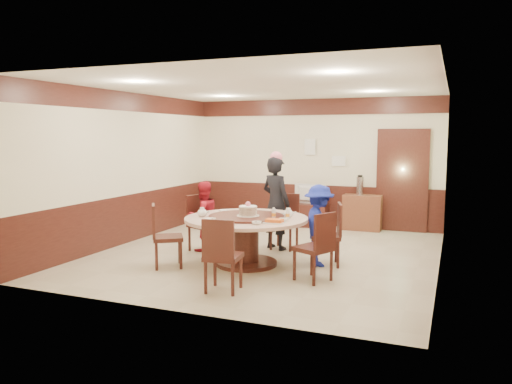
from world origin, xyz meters
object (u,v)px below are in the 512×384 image
at_px(tv_stand, 309,215).
at_px(shrimp_platter, 275,221).
at_px(person_blue, 319,225).
at_px(banquet_table, 246,231).
at_px(thermos, 360,186).
at_px(person_standing, 276,203).
at_px(person_red, 203,216).
at_px(birthday_cake, 248,211).
at_px(side_cabinet, 362,212).
at_px(television, 309,194).

bearing_deg(tv_stand, shrimp_platter, -81.32).
bearing_deg(person_blue, tv_stand, -10.83).
height_order(shrimp_platter, tv_stand, shrimp_platter).
distance_m(banquet_table, thermos, 3.76).
relative_size(person_standing, tv_stand, 1.93).
bearing_deg(person_standing, person_red, 52.05).
xyz_separation_m(person_standing, birthday_cake, (-0.01, -1.25, 0.04)).
relative_size(side_cabinet, thermos, 2.11).
bearing_deg(banquet_table, television, 90.17).
distance_m(person_standing, shrimp_platter, 1.64).
bearing_deg(television, person_standing, 101.97).
distance_m(banquet_table, person_blue, 1.12).
distance_m(person_blue, television, 3.33).
distance_m(tv_stand, side_cabinet, 1.18).
height_order(banquet_table, television, television).
bearing_deg(tv_stand, side_cabinet, 1.46).
bearing_deg(banquet_table, thermos, 72.93).
bearing_deg(shrimp_platter, tv_stand, 98.68).
relative_size(banquet_table, tv_stand, 2.24).
bearing_deg(person_red, person_blue, 114.11).
relative_size(person_red, television, 1.61).
distance_m(person_standing, person_blue, 1.31).
height_order(banquet_table, side_cabinet, banquet_table).
distance_m(person_blue, side_cabinet, 3.20).
relative_size(birthday_cake, tv_stand, 0.41).
bearing_deg(person_blue, person_standing, 20.93).
xyz_separation_m(birthday_cake, television, (-0.05, 3.58, -0.14)).
xyz_separation_m(person_standing, person_blue, (1.00, -0.83, -0.19)).
bearing_deg(person_blue, television, -10.83).
bearing_deg(tv_stand, television, 0.00).
distance_m(person_red, side_cabinet, 3.72).
xyz_separation_m(person_red, birthday_cake, (1.12, -0.65, 0.25)).
xyz_separation_m(person_red, tv_stand, (1.07, 2.94, -0.36)).
relative_size(tv_stand, thermos, 2.24).
height_order(person_red, person_blue, person_blue).
height_order(side_cabinet, thermos, thermos).
xyz_separation_m(television, thermos, (1.11, 0.03, 0.22)).
bearing_deg(shrimp_platter, banquet_table, 149.88).
xyz_separation_m(banquet_table, person_blue, (1.05, 0.39, 0.10)).
distance_m(birthday_cake, thermos, 3.76).
bearing_deg(banquet_table, side_cabinet, 71.96).
xyz_separation_m(banquet_table, television, (-0.01, 3.55, 0.18)).
height_order(person_blue, thermos, person_blue).
bearing_deg(tv_stand, person_red, -109.96).
height_order(person_blue, side_cabinet, person_blue).
bearing_deg(television, person_red, 80.47).
relative_size(birthday_cake, thermos, 0.91).
height_order(shrimp_platter, side_cabinet, shrimp_platter).
bearing_deg(side_cabinet, television, -178.54).
height_order(person_standing, side_cabinet, person_standing).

